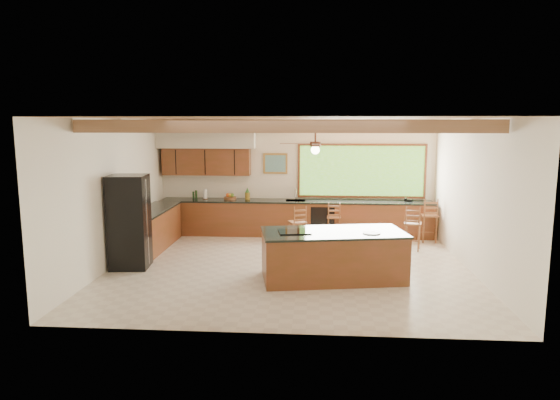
{
  "coord_description": "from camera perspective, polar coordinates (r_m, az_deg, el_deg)",
  "views": [
    {
      "loc": [
        0.52,
        -9.83,
        2.93
      ],
      "look_at": [
        -0.25,
        0.8,
        1.26
      ],
      "focal_mm": 32.0,
      "sensor_mm": 36.0,
      "label": 1
    }
  ],
  "objects": [
    {
      "name": "bar_stool_a",
      "position": [
        11.62,
        2.0,
        -2.67
      ],
      "size": [
        0.48,
        0.48,
        1.01
      ],
      "rotation": [
        0.0,
        0.0,
        0.42
      ],
      "color": "brown",
      "rests_on": "ground"
    },
    {
      "name": "island",
      "position": [
        9.45,
        6.05,
        -6.29
      ],
      "size": [
        2.8,
        1.67,
        0.94
      ],
      "rotation": [
        0.0,
        0.0,
        0.17
      ],
      "color": "brown",
      "rests_on": "ground"
    },
    {
      "name": "counter_run",
      "position": [
        12.66,
        -2.0,
        -2.32
      ],
      "size": [
        7.12,
        3.1,
        1.24
      ],
      "color": "brown",
      "rests_on": "ground"
    },
    {
      "name": "refrigerator",
      "position": [
        10.49,
        -16.84,
        -2.39
      ],
      "size": [
        0.8,
        0.79,
        1.89
      ],
      "rotation": [
        0.0,
        0.0,
        0.1
      ],
      "color": "black",
      "rests_on": "ground"
    },
    {
      "name": "bar_stool_c",
      "position": [
        11.82,
        15.0,
        -2.71
      ],
      "size": [
        0.45,
        0.45,
        1.03
      ],
      "rotation": [
        0.0,
        0.0,
        -0.26
      ],
      "color": "brown",
      "rests_on": "ground"
    },
    {
      "name": "ground",
      "position": [
        10.27,
        1.08,
        -7.67
      ],
      "size": [
        7.2,
        7.2,
        0.0
      ],
      "primitive_type": "plane",
      "color": "beige",
      "rests_on": "ground"
    },
    {
      "name": "bar_stool_d",
      "position": [
        12.73,
        16.7,
        -1.78
      ],
      "size": [
        0.41,
        0.41,
        1.1
      ],
      "rotation": [
        0.0,
        0.0,
        0.05
      ],
      "color": "brown",
      "rests_on": "ground"
    },
    {
      "name": "room_shell",
      "position": [
        10.53,
        0.39,
        5.01
      ],
      "size": [
        7.27,
        6.54,
        3.02
      ],
      "color": "silver",
      "rests_on": "ground"
    },
    {
      "name": "bar_stool_b",
      "position": [
        12.46,
        6.19,
        -2.04
      ],
      "size": [
        0.36,
        0.36,
        0.97
      ],
      "rotation": [
        0.0,
        0.0,
        -0.04
      ],
      "color": "brown",
      "rests_on": "ground"
    }
  ]
}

